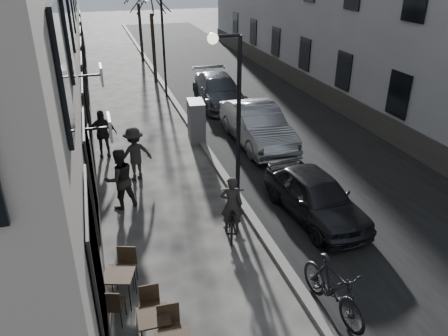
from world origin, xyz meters
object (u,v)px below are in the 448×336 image
car_mid (257,125)px  car_far (219,90)px  car_near (315,196)px  bistro_set_b (154,327)px  utility_cabinet (196,121)px  bicycle (231,215)px  streetlamp_near (233,107)px  bistro_set_c (120,285)px  moped (333,288)px  streetlamp_far (160,36)px  pedestrian_far (102,134)px  pedestrian_mid (135,154)px  pedestrian_near (120,179)px

car_mid → car_far: car_mid is taller
car_near → car_mid: 5.56m
bistro_set_b → utility_cabinet: 10.39m
car_far → bicycle: bearing=-101.6°
bicycle → car_mid: size_ratio=0.40×
streetlamp_near → car_far: (2.47, 9.91, -2.43)m
streetlamp_near → bistro_set_c: bearing=-139.1°
bistro_set_c → bicycle: 3.65m
utility_cabinet → car_mid: size_ratio=0.34×
utility_cabinet → bistro_set_b: bearing=-102.2°
car_far → moped: (-1.73, -14.43, -0.12)m
streetlamp_far → moped: (0.74, -16.53, -2.56)m
car_far → car_near: bearing=-88.8°
utility_cabinet → moped: bearing=-81.5°
bistro_set_c → pedestrian_far: bearing=107.9°
bicycle → moped: moped is taller
streetlamp_near → pedestrian_mid: 4.35m
pedestrian_mid → car_far: pedestrian_mid is taller
bistro_set_c → pedestrian_mid: pedestrian_mid is taller
streetlamp_far → utility_cabinet: streetlamp_far is taller
bistro_set_b → utility_cabinet: bearing=73.2°
car_mid → bistro_set_b: bearing=-122.2°
pedestrian_near → car_near: pedestrian_near is taller
bistro_set_c → pedestrian_mid: (1.00, 5.80, 0.44)m
streetlamp_near → bistro_set_b: streetlamp_near is taller
bicycle → car_mid: bearing=-98.8°
bicycle → utility_cabinet: bearing=-77.3°
bicycle → car_far: bearing=-86.3°
moped → car_near: bearing=59.5°
streetlamp_far → moped: streetlamp_far is taller
pedestrian_near → pedestrian_far: size_ratio=1.04×
car_near → bicycle: bearing=175.7°
streetlamp_near → car_far: size_ratio=1.01×
bistro_set_c → car_mid: (5.93, 7.50, 0.32)m
utility_cabinet → pedestrian_mid: bearing=-129.3°
pedestrian_far → car_far: size_ratio=0.36×
car_mid → car_far: size_ratio=0.95×
streetlamp_near → pedestrian_mid: size_ratio=2.78×
pedestrian_far → moped: pedestrian_far is taller
car_near → bistro_set_b: bearing=-151.8°
streetlamp_near → bicycle: (-0.36, -1.07, -2.66)m
pedestrian_mid → car_near: bearing=124.3°
bistro_set_c → pedestrian_far: pedestrian_far is taller
car_far → bistro_set_c: bearing=-111.8°
car_mid → bicycle: bearing=-117.7°
utility_cabinet → streetlamp_far: bearing=98.2°
bistro_set_c → pedestrian_mid: bearing=98.6°
streetlamp_near → car_far: bearing=76.0°
bistro_set_b → bistro_set_c: bearing=112.6°
utility_cabinet → bicycle: 6.64m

